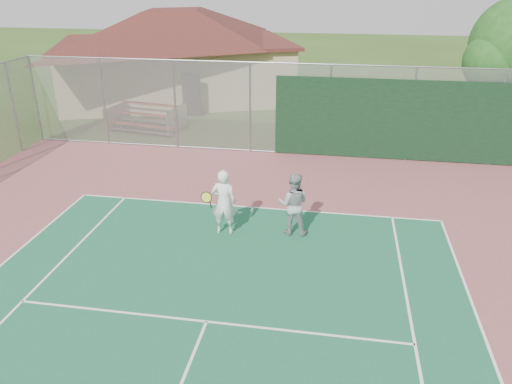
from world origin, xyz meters
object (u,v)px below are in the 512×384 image
player_grey_back (293,205)px  bleachers (147,117)px  clubhouse (175,45)px  player_white_front (224,203)px

player_grey_back → bleachers: bearing=-50.4°
clubhouse → player_white_front: size_ratio=8.39×
clubhouse → bleachers: bearing=-105.0°
clubhouse → player_grey_back: (8.12, -15.29, -2.00)m
clubhouse → player_grey_back: 17.43m
bleachers → player_grey_back: size_ratio=1.81×
player_white_front → player_grey_back: player_white_front is taller
bleachers → player_white_front: 10.59m
clubhouse → player_white_front: (6.28, -15.59, -1.95)m
clubhouse → bleachers: 7.03m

